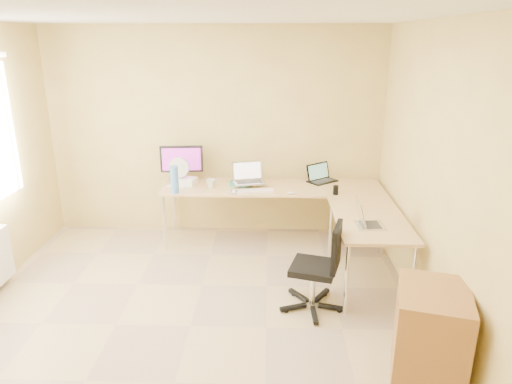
{
  "coord_description": "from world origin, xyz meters",
  "views": [
    {
      "loc": [
        0.69,
        -3.55,
        2.44
      ],
      "look_at": [
        0.55,
        1.1,
        0.9
      ],
      "focal_mm": 32.78,
      "sensor_mm": 36.0,
      "label": 1
    }
  ],
  "objects_px": {
    "desk_main": "(272,214)",
    "desk_return": "(367,250)",
    "laptop_center": "(249,173)",
    "cabinet": "(429,342)",
    "monitor": "(182,163)",
    "desk_fan": "(180,172)",
    "laptop_black": "(323,173)",
    "laptop_return": "(371,216)",
    "keyboard": "(254,191)",
    "mug": "(211,184)",
    "water_bottle": "(174,180)",
    "office_chair": "(314,260)"
  },
  "relations": [
    {
      "from": "keyboard",
      "to": "water_bottle",
      "type": "distance_m",
      "value": 0.93
    },
    {
      "from": "desk_main",
      "to": "keyboard",
      "type": "bearing_deg",
      "value": -133.42
    },
    {
      "from": "monitor",
      "to": "desk_return",
      "type": "bearing_deg",
      "value": -34.15
    },
    {
      "from": "desk_return",
      "to": "cabinet",
      "type": "bearing_deg",
      "value": -84.34
    },
    {
      "from": "water_bottle",
      "to": "cabinet",
      "type": "xyz_separation_m",
      "value": [
        2.25,
        -2.22,
        -0.53
      ]
    },
    {
      "from": "desk_return",
      "to": "office_chair",
      "type": "xyz_separation_m",
      "value": [
        -0.59,
        -0.51,
        0.14
      ]
    },
    {
      "from": "desk_return",
      "to": "office_chair",
      "type": "distance_m",
      "value": 0.79
    },
    {
      "from": "desk_fan",
      "to": "laptop_center",
      "type": "bearing_deg",
      "value": 2.72
    },
    {
      "from": "laptop_black",
      "to": "mug",
      "type": "relative_size",
      "value": 3.12
    },
    {
      "from": "monitor",
      "to": "mug",
      "type": "xyz_separation_m",
      "value": [
        0.39,
        -0.28,
        -0.17
      ]
    },
    {
      "from": "desk_return",
      "to": "water_bottle",
      "type": "xyz_separation_m",
      "value": [
        -2.1,
        0.7,
        0.53
      ]
    },
    {
      "from": "monitor",
      "to": "water_bottle",
      "type": "height_order",
      "value": "monitor"
    },
    {
      "from": "monitor",
      "to": "laptop_black",
      "type": "xyz_separation_m",
      "value": [
        1.75,
        0.01,
        -0.11
      ]
    },
    {
      "from": "desk_main",
      "to": "desk_return",
      "type": "distance_m",
      "value": 1.4
    },
    {
      "from": "desk_main",
      "to": "desk_return",
      "type": "bearing_deg",
      "value": -45.73
    },
    {
      "from": "keyboard",
      "to": "office_chair",
      "type": "height_order",
      "value": "office_chair"
    },
    {
      "from": "office_chair",
      "to": "desk_main",
      "type": "bearing_deg",
      "value": 120.03
    },
    {
      "from": "office_chair",
      "to": "laptop_return",
      "type": "bearing_deg",
      "value": 41.65
    },
    {
      "from": "laptop_black",
      "to": "cabinet",
      "type": "height_order",
      "value": "laptop_black"
    },
    {
      "from": "desk_return",
      "to": "laptop_black",
      "type": "relative_size",
      "value": 3.69
    },
    {
      "from": "monitor",
      "to": "laptop_center",
      "type": "distance_m",
      "value": 0.87
    },
    {
      "from": "keyboard",
      "to": "desk_fan",
      "type": "xyz_separation_m",
      "value": [
        -0.91,
        0.28,
        0.15
      ]
    },
    {
      "from": "desk_main",
      "to": "cabinet",
      "type": "xyz_separation_m",
      "value": [
        1.13,
        -2.51,
        -0.01
      ]
    },
    {
      "from": "desk_main",
      "to": "office_chair",
      "type": "distance_m",
      "value": 1.56
    },
    {
      "from": "laptop_black",
      "to": "cabinet",
      "type": "distance_m",
      "value": 2.8
    },
    {
      "from": "laptop_center",
      "to": "desk_return",
      "type": "bearing_deg",
      "value": -52.22
    },
    {
      "from": "desk_main",
      "to": "laptop_return",
      "type": "distance_m",
      "value": 1.62
    },
    {
      "from": "desk_return",
      "to": "monitor",
      "type": "bearing_deg",
      "value": 150.54
    },
    {
      "from": "laptop_black",
      "to": "keyboard",
      "type": "bearing_deg",
      "value": 168.66
    },
    {
      "from": "desk_main",
      "to": "laptop_center",
      "type": "distance_m",
      "value": 0.61
    },
    {
      "from": "cabinet",
      "to": "desk_main",
      "type": "bearing_deg",
      "value": 129.11
    },
    {
      "from": "monitor",
      "to": "cabinet",
      "type": "distance_m",
      "value": 3.57
    },
    {
      "from": "desk_fan",
      "to": "laptop_return",
      "type": "xyz_separation_m",
      "value": [
        2.05,
        -1.29,
        -0.05
      ]
    },
    {
      "from": "desk_return",
      "to": "laptop_center",
      "type": "distance_m",
      "value": 1.67
    },
    {
      "from": "desk_main",
      "to": "keyboard",
      "type": "xyz_separation_m",
      "value": [
        -0.21,
        -0.23,
        0.38
      ]
    },
    {
      "from": "desk_fan",
      "to": "mug",
      "type": "bearing_deg",
      "value": -11.79
    },
    {
      "from": "keyboard",
      "to": "laptop_return",
      "type": "bearing_deg",
      "value": -51.65
    },
    {
      "from": "desk_main",
      "to": "laptop_black",
      "type": "distance_m",
      "value": 0.81
    },
    {
      "from": "monitor",
      "to": "office_chair",
      "type": "xyz_separation_m",
      "value": [
        1.51,
        -1.69,
        -0.46
      ]
    },
    {
      "from": "laptop_center",
      "to": "desk_fan",
      "type": "xyz_separation_m",
      "value": [
        -0.84,
        0.09,
        -0.02
      ]
    },
    {
      "from": "monitor",
      "to": "keyboard",
      "type": "bearing_deg",
      "value": -29.02
    },
    {
      "from": "cabinet",
      "to": "monitor",
      "type": "bearing_deg",
      "value": 144.82
    },
    {
      "from": "mug",
      "to": "desk_main",
      "type": "bearing_deg",
      "value": 7.44
    },
    {
      "from": "keyboard",
      "to": "water_bottle",
      "type": "xyz_separation_m",
      "value": [
        -0.91,
        -0.07,
        0.15
      ]
    },
    {
      "from": "desk_main",
      "to": "desk_fan",
      "type": "relative_size",
      "value": 8.44
    },
    {
      "from": "water_bottle",
      "to": "office_chair",
      "type": "bearing_deg",
      "value": -38.73
    },
    {
      "from": "laptop_black",
      "to": "desk_main",
      "type": "bearing_deg",
      "value": 159.49
    },
    {
      "from": "desk_return",
      "to": "laptop_return",
      "type": "relative_size",
      "value": 4.15
    },
    {
      "from": "desk_fan",
      "to": "desk_return",
      "type": "bearing_deg",
      "value": -17.77
    },
    {
      "from": "desk_main",
      "to": "laptop_return",
      "type": "xyz_separation_m",
      "value": [
        0.93,
        -1.24,
        0.47
      ]
    }
  ]
}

